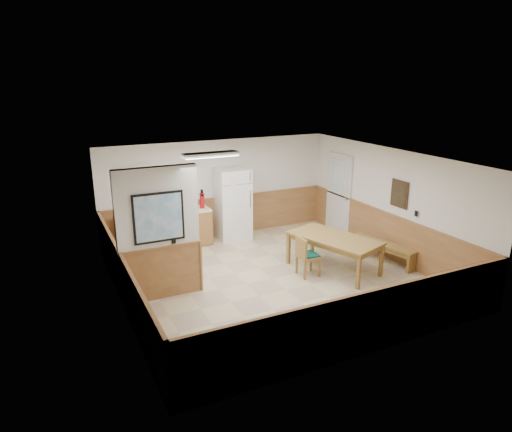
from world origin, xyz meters
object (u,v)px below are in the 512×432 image
refrigerator (233,204)px  dining_bench (383,247)px  soap_bottle (130,212)px  fire_extinguisher (202,200)px  dining_chair (305,254)px  dining_table (334,241)px

refrigerator → dining_bench: 3.82m
dining_bench → soap_bottle: soap_bottle is taller
soap_bottle → fire_extinguisher: bearing=-2.0°
dining_bench → soap_bottle: size_ratio=7.43×
soap_bottle → dining_chair: bearing=-44.3°
dining_table → dining_chair: (-0.72, -0.01, -0.17)m
refrigerator → fire_extinguisher: 0.83m
dining_bench → dining_chair: (-2.00, 0.09, 0.15)m
dining_table → soap_bottle: bearing=122.9°
dining_bench → fire_extinguisher: fire_extinguisher is taller
dining_chair → soap_bottle: soap_bottle is taller
dining_bench → dining_chair: 2.01m
fire_extinguisher → soap_bottle: 1.73m
dining_table → fire_extinguisher: (-1.95, 2.82, 0.44)m
refrigerator → soap_bottle: refrigerator is taller
refrigerator → soap_bottle: 2.53m
fire_extinguisher → dining_table: bearing=-66.9°
fire_extinguisher → soap_bottle: (-1.73, 0.06, -0.09)m
refrigerator → dining_chair: size_ratio=2.14×
refrigerator → dining_table: 3.03m
refrigerator → soap_bottle: size_ratio=8.21×
refrigerator → dining_table: size_ratio=0.85×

